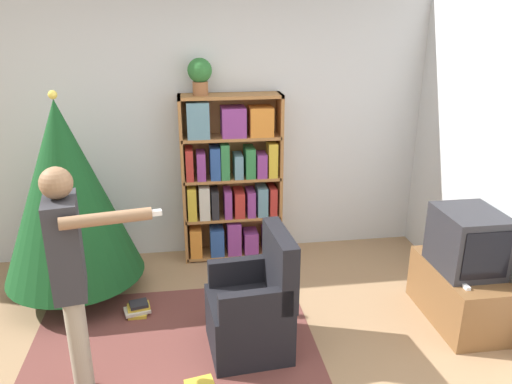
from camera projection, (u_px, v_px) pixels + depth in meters
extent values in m
cube|color=silver|center=(186.00, 127.00, 4.81)|extent=(8.00, 0.10, 2.60)
cube|color=brown|center=(173.00, 371.00, 3.46)|extent=(2.11, 2.13, 0.01)
cube|color=#A8703D|center=(183.00, 181.00, 4.78)|extent=(0.03, 0.27, 1.64)
cube|color=#A8703D|center=(279.00, 177.00, 4.91)|extent=(0.03, 0.27, 1.64)
cube|color=#A8703D|center=(230.00, 96.00, 4.57)|extent=(0.96, 0.27, 0.03)
cube|color=#A8703D|center=(230.00, 175.00, 4.96)|extent=(0.96, 0.01, 1.64)
cube|color=#A8703D|center=(233.00, 252.00, 5.11)|extent=(0.93, 0.27, 0.03)
cube|color=orange|center=(196.00, 240.00, 4.99)|extent=(0.11, 0.24, 0.29)
cube|color=#284C93|center=(217.00, 241.00, 5.00)|extent=(0.13, 0.20, 0.28)
cube|color=#843889|center=(234.00, 236.00, 5.02)|extent=(0.14, 0.21, 0.34)
cube|color=#843889|center=(250.00, 241.00, 5.06)|extent=(0.14, 0.21, 0.22)
cube|color=#843889|center=(270.00, 239.00, 5.10)|extent=(0.14, 0.23, 0.23)
cube|color=#A8703D|center=(232.00, 216.00, 4.97)|extent=(0.93, 0.27, 0.03)
cube|color=gold|center=(192.00, 202.00, 4.83)|extent=(0.08, 0.21, 0.32)
cube|color=beige|center=(204.00, 201.00, 4.85)|extent=(0.10, 0.22, 0.33)
cube|color=#232328|center=(215.00, 203.00, 4.88)|extent=(0.07, 0.23, 0.28)
cube|color=#843889|center=(228.00, 202.00, 4.89)|extent=(0.07, 0.22, 0.28)
cube|color=#B22D28|center=(239.00, 202.00, 4.93)|extent=(0.10, 0.26, 0.25)
cube|color=#843889|center=(250.00, 202.00, 4.93)|extent=(0.08, 0.22, 0.26)
cube|color=#5B899E|center=(262.00, 200.00, 4.94)|extent=(0.10, 0.23, 0.29)
cube|color=#B22D28|center=(272.00, 200.00, 4.96)|extent=(0.07, 0.24, 0.28)
cube|color=#A8703D|center=(232.00, 177.00, 4.84)|extent=(0.93, 0.27, 0.03)
cube|color=#B22D28|center=(189.00, 163.00, 4.72)|extent=(0.07, 0.26, 0.30)
cube|color=#843889|center=(201.00, 165.00, 4.72)|extent=(0.08, 0.21, 0.26)
cube|color=#284C93|center=(215.00, 162.00, 4.74)|extent=(0.09, 0.23, 0.31)
cube|color=#2D7A42|center=(225.00, 160.00, 4.75)|extent=(0.08, 0.23, 0.34)
cube|color=#5B899E|center=(238.00, 165.00, 4.78)|extent=(0.08, 0.22, 0.23)
cube|color=#2D7A42|center=(249.00, 161.00, 4.79)|extent=(0.09, 0.24, 0.29)
cube|color=#843889|center=(261.00, 164.00, 4.80)|extent=(0.10, 0.20, 0.23)
cube|color=gold|center=(272.00, 159.00, 4.79)|extent=(0.09, 0.20, 0.33)
cube|color=#A8703D|center=(231.00, 137.00, 4.70)|extent=(0.93, 0.27, 0.03)
cube|color=#5B899E|center=(198.00, 119.00, 4.58)|extent=(0.20, 0.24, 0.33)
cube|color=#843889|center=(233.00, 121.00, 4.64)|extent=(0.22, 0.25, 0.27)
cube|color=orange|center=(261.00, 121.00, 4.66)|extent=(0.22, 0.22, 0.27)
cube|color=brown|center=(459.00, 294.00, 3.98)|extent=(0.46, 0.87, 0.46)
cube|color=#28282D|center=(467.00, 241.00, 3.82)|extent=(0.44, 0.51, 0.48)
cube|color=black|center=(487.00, 256.00, 3.58)|extent=(0.36, 0.01, 0.37)
cube|color=white|center=(464.00, 285.00, 3.64)|extent=(0.04, 0.12, 0.02)
cylinder|color=#4C3323|center=(80.00, 290.00, 4.38)|extent=(0.36, 0.36, 0.10)
cylinder|color=brown|center=(78.00, 279.00, 4.34)|extent=(0.08, 0.08, 0.12)
cone|color=#14471E|center=(66.00, 191.00, 4.06)|extent=(1.15, 1.15, 1.50)
sphere|color=gold|center=(39.00, 167.00, 4.02)|extent=(0.06, 0.06, 0.06)
sphere|color=red|center=(41.00, 229.00, 4.44)|extent=(0.07, 0.07, 0.07)
sphere|color=#335BB2|center=(111.00, 226.00, 4.59)|extent=(0.05, 0.05, 0.05)
sphere|color=#B74C93|center=(66.00, 212.00, 3.82)|extent=(0.04, 0.04, 0.04)
sphere|color=silver|center=(51.00, 224.00, 3.81)|extent=(0.07, 0.07, 0.07)
sphere|color=#E5CC4C|center=(53.00, 95.00, 3.79)|extent=(0.07, 0.07, 0.07)
cube|color=black|center=(248.00, 324.00, 3.63)|extent=(0.60, 0.60, 0.42)
cube|color=black|center=(280.00, 264.00, 3.52)|extent=(0.16, 0.57, 0.50)
cube|color=black|center=(241.00, 271.00, 3.74)|extent=(0.51, 0.12, 0.20)
cube|color=black|center=(256.00, 305.00, 3.30)|extent=(0.51, 0.12, 0.20)
cylinder|color=#9E937F|center=(80.00, 339.00, 3.17)|extent=(0.11, 0.11, 0.79)
cylinder|color=#9E937F|center=(80.00, 356.00, 3.01)|extent=(0.11, 0.11, 0.79)
cube|color=#2D2D33|center=(65.00, 247.00, 2.85)|extent=(0.23, 0.35, 0.59)
cylinder|color=#8C6647|center=(67.00, 237.00, 3.04)|extent=(0.07, 0.07, 0.47)
cylinder|color=#8C6647|center=(106.00, 218.00, 2.67)|extent=(0.48, 0.15, 0.07)
cube|color=white|center=(152.00, 213.00, 2.74)|extent=(0.11, 0.05, 0.03)
sphere|color=#8C6647|center=(56.00, 183.00, 2.72)|extent=(0.18, 0.18, 0.18)
cylinder|color=#935B38|center=(200.00, 88.00, 4.51)|extent=(0.14, 0.14, 0.12)
sphere|color=#2D7033|center=(200.00, 70.00, 4.45)|extent=(0.22, 0.22, 0.22)
cube|color=gold|center=(138.00, 313.00, 4.10)|extent=(0.15, 0.15, 0.03)
cube|color=beige|center=(137.00, 310.00, 4.09)|extent=(0.23, 0.19, 0.03)
cube|color=gold|center=(139.00, 307.00, 4.10)|extent=(0.20, 0.15, 0.02)
cube|color=#232328|center=(139.00, 304.00, 4.09)|extent=(0.17, 0.15, 0.03)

